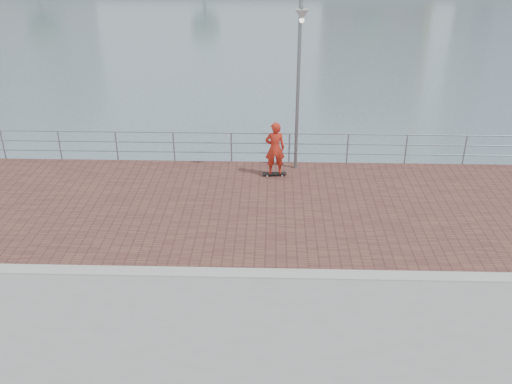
{
  "coord_description": "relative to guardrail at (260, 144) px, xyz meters",
  "views": [
    {
      "loc": [
        0.42,
        -11.75,
        8.18
      ],
      "look_at": [
        0.0,
        2.0,
        1.3
      ],
      "focal_mm": 40.0,
      "sensor_mm": 36.0,
      "label": 1
    }
  ],
  "objects": [
    {
      "name": "skateboarder",
      "position": [
        0.51,
        -1.17,
        0.32
      ],
      "size": [
        0.71,
        0.5,
        1.82
      ],
      "primitive_type": "imported",
      "rotation": [
        0.0,
        0.0,
        3.25
      ],
      "color": "red",
      "rests_on": "skateboard"
    },
    {
      "name": "guardrail",
      "position": [
        0.0,
        0.0,
        0.0
      ],
      "size": [
        39.06,
        0.06,
        1.13
      ],
      "color": "#8C9EA8",
      "rests_on": "brick_lane"
    },
    {
      "name": "curb",
      "position": [
        -0.0,
        -7.0,
        -0.66
      ],
      "size": [
        40.0,
        0.4,
        0.06
      ],
      "primitive_type": "cube",
      "color": "#B7B5AD",
      "rests_on": "seawall"
    },
    {
      "name": "street_lamp",
      "position": [
        1.24,
        -0.93,
        3.44
      ],
      "size": [
        0.42,
        1.23,
        5.82
      ],
      "color": "slate",
      "rests_on": "brick_lane"
    },
    {
      "name": "brick_lane",
      "position": [
        -0.0,
        -3.4,
        -0.68
      ],
      "size": [
        40.0,
        6.8,
        0.02
      ],
      "primitive_type": "cube",
      "color": "brown",
      "rests_on": "seawall"
    },
    {
      "name": "water",
      "position": [
        -0.0,
        -7.0,
        -2.69
      ],
      "size": [
        400.0,
        400.0,
        0.0
      ],
      "primitive_type": "plane",
      "color": "slate",
      "rests_on": "ground"
    },
    {
      "name": "skateboard",
      "position": [
        0.51,
        -1.17,
        -0.6
      ],
      "size": [
        0.81,
        0.29,
        0.09
      ],
      "rotation": [
        0.0,
        0.0,
        0.1
      ],
      "color": "black",
      "rests_on": "brick_lane"
    }
  ]
}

